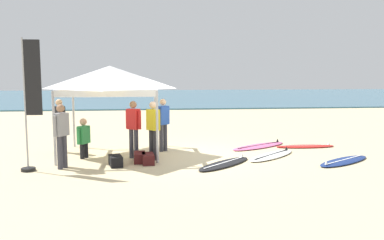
{
  "coord_description": "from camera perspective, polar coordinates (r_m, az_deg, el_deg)",
  "views": [
    {
      "loc": [
        -1.17,
        -11.63,
        2.45
      ],
      "look_at": [
        0.26,
        0.86,
        1.0
      ],
      "focal_mm": 36.04,
      "sensor_mm": 36.0,
      "label": 1
    }
  ],
  "objects": [
    {
      "name": "ground_plane",
      "position": [
        11.94,
        -0.79,
        -5.26
      ],
      "size": [
        80.0,
        80.0,
        0.0
      ],
      "primitive_type": "plane",
      "color": "beige"
    },
    {
      "name": "sea",
      "position": [
        45.57,
        -5.07,
        3.55
      ],
      "size": [
        80.0,
        36.0,
        0.1
      ],
      "primitive_type": "cube",
      "color": "#386B84",
      "rests_on": "ground"
    },
    {
      "name": "canopy_tent",
      "position": [
        12.17,
        -12.03,
        6.14
      ],
      "size": [
        2.91,
        2.91,
        2.75
      ],
      "color": "#B7B7BC",
      "rests_on": "ground"
    },
    {
      "name": "surfboard_red",
      "position": [
        13.85,
        16.44,
        -3.73
      ],
      "size": [
        2.06,
        0.58,
        0.19
      ],
      "color": "red",
      "rests_on": "ground"
    },
    {
      "name": "surfboard_black",
      "position": [
        10.74,
        4.86,
        -6.44
      ],
      "size": [
        1.99,
        1.94,
        0.19
      ],
      "color": "black",
      "rests_on": "ground"
    },
    {
      "name": "surfboard_white",
      "position": [
        12.02,
        11.74,
        -5.14
      ],
      "size": [
        2.11,
        1.99,
        0.19
      ],
      "color": "white",
      "rests_on": "ground"
    },
    {
      "name": "surfboard_navy",
      "position": [
        11.84,
        21.56,
        -5.65
      ],
      "size": [
        2.22,
        1.74,
        0.19
      ],
      "color": "navy",
      "rests_on": "ground"
    },
    {
      "name": "surfboard_pink",
      "position": [
        13.53,
        9.89,
        -3.8
      ],
      "size": [
        2.44,
        1.9,
        0.19
      ],
      "color": "pink",
      "rests_on": "ground"
    },
    {
      "name": "person_red",
      "position": [
        11.5,
        -8.66,
        -0.8
      ],
      "size": [
        0.46,
        0.39,
        1.71
      ],
      "color": "#383842",
      "rests_on": "ground"
    },
    {
      "name": "person_yellow",
      "position": [
        11.24,
        -5.76,
        -0.93
      ],
      "size": [
        0.41,
        0.43,
        1.71
      ],
      "color": "#2D2D33",
      "rests_on": "ground"
    },
    {
      "name": "person_blue",
      "position": [
        12.49,
        -4.3,
        -0.16
      ],
      "size": [
        0.44,
        0.4,
        1.71
      ],
      "color": "#383842",
      "rests_on": "ground"
    },
    {
      "name": "person_grey",
      "position": [
        10.69,
        -18.76,
        -1.63
      ],
      "size": [
        0.38,
        0.48,
        1.71
      ],
      "color": "#383842",
      "rests_on": "ground"
    },
    {
      "name": "person_black",
      "position": [
        12.99,
        -18.99,
        -0.24
      ],
      "size": [
        0.41,
        0.43,
        1.71
      ],
      "color": "#383842",
      "rests_on": "ground"
    },
    {
      "name": "person_green",
      "position": [
        11.87,
        -15.74,
        -2.36
      ],
      "size": [
        0.36,
        0.49,
        1.2
      ],
      "color": "black",
      "rests_on": "ground"
    },
    {
      "name": "banner_flag",
      "position": [
        10.63,
        -22.84,
        1.33
      ],
      "size": [
        0.6,
        0.36,
        3.4
      ],
      "color": "#99999E",
      "rests_on": "ground"
    },
    {
      "name": "gear_bag_near_tent",
      "position": [
        10.77,
        -11.24,
        -5.94
      ],
      "size": [
        0.44,
        0.66,
        0.28
      ],
      "primitive_type": "cube",
      "rotation": [
        0.0,
        0.0,
        1.79
      ],
      "color": "black",
      "rests_on": "ground"
    },
    {
      "name": "gear_bag_by_pole",
      "position": [
        10.89,
        -6.54,
        -5.71
      ],
      "size": [
        0.37,
        0.63,
        0.28
      ],
      "primitive_type": "cube",
      "rotation": [
        0.0,
        0.0,
        1.66
      ],
      "color": "#4C1919",
      "rests_on": "ground"
    },
    {
      "name": "gear_bag_on_sand",
      "position": [
        11.09,
        -7.75,
        -5.51
      ],
      "size": [
        0.34,
        0.61,
        0.28
      ],
      "primitive_type": "cube",
      "rotation": [
        0.0,
        0.0,
        1.61
      ],
      "color": "#4C1919",
      "rests_on": "ground"
    }
  ]
}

